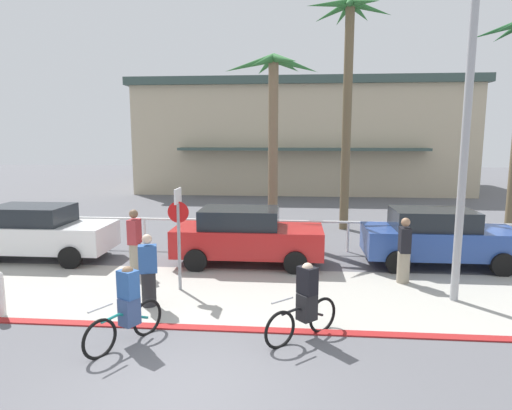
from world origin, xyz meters
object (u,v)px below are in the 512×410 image
at_px(bollard_0, 0,293).
at_px(car_white_1, 38,232).
at_px(stop_sign_bike_lane, 179,224).
at_px(streetlight_curb, 471,114).
at_px(car_red_2, 246,236).
at_px(pedestrian_0, 404,253).
at_px(palm_tree_2, 348,66).
at_px(cyclist_teal_0, 127,308).
at_px(palm_tree_1, 274,105).
at_px(cyclist_black_1, 305,303).
at_px(pedestrian_1, 148,274).
at_px(car_blue_3, 438,237).
at_px(pedestrian_2, 135,244).

bearing_deg(bollard_0, car_white_1, 111.39).
xyz_separation_m(stop_sign_bike_lane, streetlight_curb, (6.56, -0.39, 2.60)).
relative_size(car_red_2, pedestrian_0, 2.53).
distance_m(bollard_0, car_red_2, 6.50).
xyz_separation_m(palm_tree_2, cyclist_teal_0, (-5.06, -10.75, -5.84)).
height_order(car_red_2, pedestrian_0, pedestrian_0).
relative_size(bollard_0, car_red_2, 0.23).
xyz_separation_m(palm_tree_1, cyclist_black_1, (1.01, -8.29, -4.23)).
distance_m(car_red_2, pedestrian_0, 4.50).
bearing_deg(palm_tree_1, palm_tree_2, 34.79).
xyz_separation_m(bollard_0, pedestrian_0, (9.06, 2.98, 0.29)).
xyz_separation_m(bollard_0, car_red_2, (4.79, 4.39, 0.35)).
bearing_deg(palm_tree_1, bollard_0, -124.66).
distance_m(bollard_0, pedestrian_1, 3.09).
relative_size(car_white_1, pedestrian_1, 2.64).
height_order(stop_sign_bike_lane, car_red_2, stop_sign_bike_lane).
relative_size(car_white_1, car_blue_3, 1.00).
bearing_deg(car_blue_3, pedestrian_1, -152.72).
relative_size(palm_tree_1, car_red_2, 1.52).
distance_m(cyclist_black_1, pedestrian_0, 4.32).
relative_size(stop_sign_bike_lane, cyclist_black_1, 1.71).
xyz_separation_m(stop_sign_bike_lane, car_blue_3, (7.06, 2.75, -0.81)).
bearing_deg(car_blue_3, stop_sign_bike_lane, -158.73).
height_order(car_red_2, cyclist_teal_0, car_red_2).
bearing_deg(pedestrian_0, bollard_0, -161.80).
bearing_deg(car_blue_3, car_white_1, -178.40).
height_order(streetlight_curb, palm_tree_1, streetlight_curb).
relative_size(palm_tree_2, cyclist_teal_0, 5.54).
distance_m(car_red_2, cyclist_black_1, 5.11).
height_order(streetlight_curb, pedestrian_2, streetlight_curb).
bearing_deg(pedestrian_1, palm_tree_2, 59.59).
distance_m(streetlight_curb, palm_tree_2, 8.71).
bearing_deg(stop_sign_bike_lane, cyclist_teal_0, -94.47).
height_order(streetlight_curb, pedestrian_0, streetlight_curb).
bearing_deg(stop_sign_bike_lane, pedestrian_1, -110.83).
height_order(car_red_2, pedestrian_2, pedestrian_2).
bearing_deg(palm_tree_2, pedestrian_1, -120.41).
bearing_deg(car_blue_3, pedestrian_0, -129.03).
bearing_deg(streetlight_curb, car_blue_3, 81.04).
height_order(palm_tree_2, car_red_2, palm_tree_2).
xyz_separation_m(car_white_1, pedestrian_1, (4.67, -3.52, -0.10)).
bearing_deg(bollard_0, pedestrian_1, 15.64).
bearing_deg(stop_sign_bike_lane, cyclist_black_1, -38.20).
xyz_separation_m(palm_tree_1, pedestrian_0, (3.64, -4.86, -4.12)).
height_order(stop_sign_bike_lane, pedestrian_0, stop_sign_bike_lane).
xyz_separation_m(pedestrian_0, pedestrian_2, (-7.22, 0.10, 0.05)).
height_order(palm_tree_1, palm_tree_2, palm_tree_2).
bearing_deg(car_red_2, car_white_1, -179.69).
height_order(pedestrian_0, pedestrian_1, pedestrian_0).
distance_m(stop_sign_bike_lane, pedestrian_2, 2.08).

